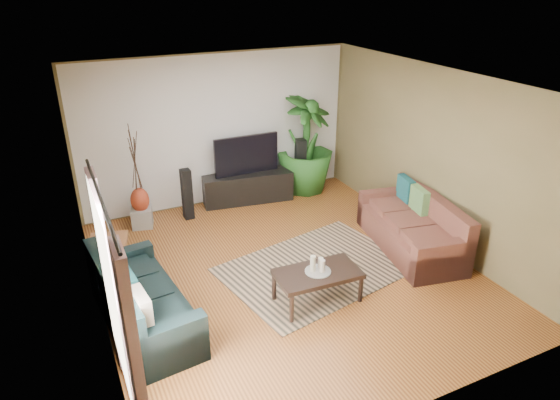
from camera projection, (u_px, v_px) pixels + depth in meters
floor at (286, 272)px, 7.16m from camera, size 5.50×5.50×0.00m
ceiling at (287, 83)px, 6.03m from camera, size 5.50×5.50×0.00m
wall_back at (218, 130)px, 8.85m from camera, size 5.00×0.00×5.00m
wall_front at (426, 297)px, 4.34m from camera, size 5.00×0.00×5.00m
wall_left at (88, 223)px, 5.62m from camera, size 0.00×5.50×5.50m
wall_right at (434, 157)px, 7.57m from camera, size 0.00×5.50×5.50m
backwall_panel at (218, 130)px, 8.84m from camera, size 4.90×0.00×4.90m
window_pane at (110, 294)px, 4.29m from camera, size 0.00×1.80×1.80m
curtain_near at (136, 372)px, 3.80m from camera, size 0.08×0.35×2.20m
curtain_far at (108, 274)px, 5.03m from camera, size 0.08×0.35×2.20m
curtain_rod at (100, 198)px, 3.93m from camera, size 0.03×1.90×0.03m
sofa_left at (143, 296)px, 5.91m from camera, size 1.04×2.02×0.85m
sofa_right at (411, 224)px, 7.59m from camera, size 1.26×2.13×0.85m
area_rug at (316, 268)px, 7.22m from camera, size 2.86×2.27×0.01m
coffee_table at (317, 286)px, 6.44m from camera, size 1.11×0.65×0.44m
candle_tray at (318, 271)px, 6.35m from camera, size 0.33×0.33×0.01m
candle_tall at (313, 263)px, 6.30m from camera, size 0.07×0.07×0.22m
candle_mid at (322, 266)px, 6.29m from camera, size 0.07×0.07×0.17m
candle_short at (321, 263)px, 6.39m from camera, size 0.07×0.07×0.14m
tv_stand at (247, 187)px, 9.26m from camera, size 1.70×0.74×0.55m
television at (246, 155)px, 8.99m from camera, size 1.21×0.07×0.71m
speaker_left at (187, 194)px, 8.53m from camera, size 0.16×0.18×0.90m
speaker_right at (300, 165)px, 9.58m from camera, size 0.23×0.25×1.04m
potted_plant at (306, 143)px, 9.45m from camera, size 1.49×1.49×1.91m
plant_pot at (305, 183)px, 9.79m from camera, size 0.35×0.35×0.27m
pedestal at (142, 217)px, 8.36m from camera, size 0.40×0.40×0.33m
vase at (140, 200)px, 8.23m from camera, size 0.30×0.30×0.42m
side_table at (110, 257)px, 7.01m from camera, size 0.62×0.62×0.54m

